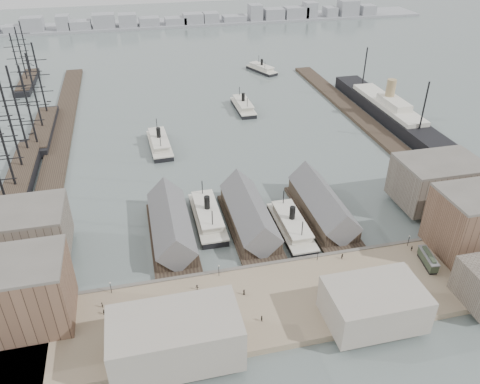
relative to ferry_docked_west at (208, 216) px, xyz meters
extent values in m
plane|color=#53605F|center=(13.00, -23.08, -2.52)|extent=(900.00, 900.00, 0.00)
cube|color=#89765C|center=(13.00, -43.08, -1.52)|extent=(180.00, 30.00, 2.00)
cube|color=#59544C|center=(13.00, -28.28, -1.37)|extent=(180.00, 1.20, 2.30)
cube|color=#2D231C|center=(-55.00, 76.92, -1.72)|extent=(10.00, 220.00, 1.60)
cube|color=#2D231C|center=(91.00, 66.92, -1.72)|extent=(10.00, 180.00, 1.60)
cube|color=#2D231C|center=(-13.00, -7.08, -1.92)|extent=(14.00, 42.00, 1.20)
cube|color=#2D231C|center=(-13.00, -6.08, 1.18)|extent=(12.00, 36.00, 5.00)
cube|color=#59595B|center=(-13.00, -6.08, 3.78)|extent=(12.60, 37.00, 12.60)
cube|color=#2D231C|center=(13.00, -7.08, -1.92)|extent=(14.00, 42.00, 1.20)
cube|color=#2D231C|center=(13.00, -6.08, 1.18)|extent=(12.00, 36.00, 5.00)
cube|color=#59595B|center=(13.00, -6.08, 3.78)|extent=(12.60, 37.00, 12.60)
cube|color=#2D231C|center=(39.00, -7.08, -1.92)|extent=(14.00, 42.00, 1.20)
cube|color=#2D231C|center=(39.00, -6.08, 1.18)|extent=(12.00, 36.00, 5.00)
cube|color=#59595B|center=(39.00, -6.08, 3.78)|extent=(12.60, 37.00, 12.60)
cube|color=brown|center=(-57.00, -35.08, 8.48)|extent=(32.00, 18.00, 18.00)
cube|color=#60564C|center=(-57.00, -5.08, 6.48)|extent=(26.00, 20.00, 14.00)
cube|color=#60564C|center=(81.00, -8.08, 6.98)|extent=(28.00, 20.00, 15.00)
cube|color=gray|center=(33.00, -55.08, 4.48)|extent=(24.00, 16.00, 10.00)
cube|color=gray|center=(-17.00, -55.08, 5.48)|extent=(30.00, 16.00, 12.00)
cylinder|color=black|center=(-32.00, -30.08, 1.28)|extent=(0.16, 0.16, 3.60)
sphere|color=beige|center=(-32.00, -30.08, 3.18)|extent=(0.44, 0.44, 0.44)
cylinder|color=black|center=(-2.00, -30.08, 1.28)|extent=(0.16, 0.16, 3.60)
sphere|color=beige|center=(-2.00, -30.08, 3.18)|extent=(0.44, 0.44, 0.44)
cylinder|color=black|center=(28.00, -30.08, 1.28)|extent=(0.16, 0.16, 3.60)
sphere|color=beige|center=(28.00, -30.08, 3.18)|extent=(0.44, 0.44, 0.44)
cylinder|color=black|center=(58.00, -30.08, 1.28)|extent=(0.16, 0.16, 3.60)
sphere|color=beige|center=(58.00, -30.08, 3.18)|extent=(0.44, 0.44, 0.44)
cube|color=gray|center=(13.00, 316.92, -1.52)|extent=(500.00, 40.00, 2.00)
cube|color=gray|center=(-110.57, 306.92, 1.10)|extent=(14.71, 14.00, 7.23)
cube|color=gray|center=(-94.98, 306.92, 4.09)|extent=(17.63, 14.00, 13.23)
cube|color=gray|center=(-70.49, 306.92, 4.27)|extent=(10.74, 14.00, 13.58)
cube|color=gray|center=(-56.86, 306.92, 1.80)|extent=(18.06, 14.00, 8.64)
cube|color=gray|center=(-36.92, 306.92, 4.12)|extent=(18.55, 14.00, 13.29)
cube|color=gray|center=(-16.70, 306.92, 3.71)|extent=(15.33, 14.00, 12.47)
cube|color=gray|center=(1.71, 306.92, 1.84)|extent=(17.56, 14.00, 8.72)
cube|color=gray|center=(24.96, 306.92, 1.30)|extent=(18.76, 14.00, 7.63)
cube|color=gray|center=(40.85, 306.92, 2.65)|extent=(17.61, 14.00, 10.35)
cube|color=gray|center=(57.04, 306.92, 2.63)|extent=(13.38, 14.00, 10.30)
cube|color=gray|center=(78.61, 306.92, 0.86)|extent=(20.73, 14.00, 6.75)
cube|color=gray|center=(98.69, 306.92, 5.26)|extent=(11.51, 14.00, 15.57)
cube|color=gray|center=(116.47, 306.92, 3.11)|extent=(18.17, 14.00, 11.26)
cube|color=gray|center=(138.20, 306.92, 3.39)|extent=(21.81, 14.00, 11.83)
cube|color=gray|center=(152.05, 306.92, 5.23)|extent=(11.12, 14.00, 15.50)
cube|color=gray|center=(172.69, 306.92, 2.62)|extent=(10.90, 14.00, 10.29)
cube|color=gray|center=(190.90, 306.92, 5.34)|extent=(17.95, 14.00, 15.72)
cube|color=gray|center=(210.92, 306.92, 2.73)|extent=(14.21, 14.00, 10.51)
cube|color=black|center=(0.00, 0.00, -1.55)|extent=(8.61, 30.13, 1.94)
cube|color=beige|center=(0.00, 0.00, -0.15)|extent=(9.04, 30.13, 0.54)
cube|color=beige|center=(0.00, 0.00, 1.35)|extent=(6.99, 21.52, 2.37)
cube|color=beige|center=(0.00, 0.00, 2.86)|extent=(7.53, 23.67, 0.43)
cylinder|color=black|center=(0.00, 0.00, 5.23)|extent=(1.94, 1.94, 4.84)
cylinder|color=black|center=(0.00, 9.68, 5.01)|extent=(0.32, 0.32, 6.46)
cylinder|color=black|center=(0.00, -9.68, 5.01)|extent=(0.32, 0.32, 6.46)
cube|color=black|center=(26.00, -12.03, -1.59)|extent=(8.30, 29.06, 1.87)
cube|color=beige|center=(26.00, -12.03, -0.24)|extent=(8.72, 29.06, 0.52)
cube|color=beige|center=(26.00, -12.03, 1.21)|extent=(6.75, 20.76, 2.28)
cube|color=beige|center=(26.00, -12.03, 2.67)|extent=(7.26, 22.83, 0.42)
cylinder|color=black|center=(26.00, -12.03, 4.95)|extent=(1.87, 1.87, 4.67)
cylinder|color=black|center=(26.00, -2.69, 4.74)|extent=(0.31, 0.31, 6.23)
cylinder|color=black|center=(26.00, -21.37, 4.74)|extent=(0.31, 0.31, 6.23)
cube|color=black|center=(-10.92, 61.36, -1.59)|extent=(9.43, 29.19, 1.86)
cube|color=beige|center=(-10.92, 61.36, -0.25)|extent=(9.85, 29.20, 0.52)
cube|color=beige|center=(-10.92, 61.36, 1.19)|extent=(7.55, 20.88, 2.27)
cube|color=beige|center=(-10.92, 61.36, 2.63)|extent=(8.15, 22.96, 0.41)
cylinder|color=black|center=(-10.92, 61.36, 4.90)|extent=(1.86, 1.86, 4.64)
cylinder|color=black|center=(-10.92, 70.64, 4.70)|extent=(0.31, 0.31, 6.19)
cylinder|color=black|center=(-10.92, 52.08, 4.70)|extent=(0.31, 0.31, 6.19)
cube|color=black|center=(36.20, 97.26, -1.65)|extent=(7.84, 27.08, 1.74)
cube|color=beige|center=(36.20, 97.26, -0.40)|extent=(8.22, 27.08, 0.48)
cube|color=beige|center=(36.20, 97.26, 0.96)|extent=(6.36, 19.34, 2.13)
cube|color=beige|center=(36.20, 97.26, 2.31)|extent=(6.85, 21.28, 0.39)
cylinder|color=black|center=(36.20, 97.26, 4.43)|extent=(1.74, 1.74, 4.35)
cylinder|color=black|center=(36.20, 105.95, 4.24)|extent=(0.29, 0.29, 5.80)
cylinder|color=black|center=(36.20, 88.56, 4.24)|extent=(0.29, 0.29, 5.80)
cube|color=black|center=(63.59, 158.85, -1.73)|extent=(16.04, 25.31, 1.58)
cube|color=beige|center=(63.59, 158.85, -0.59)|extent=(16.36, 25.45, 0.44)
cube|color=beige|center=(63.59, 158.85, 0.63)|extent=(12.09, 18.35, 1.93)
cube|color=beige|center=(63.59, 158.85, 1.86)|extent=(13.18, 20.13, 0.35)
cylinder|color=black|center=(63.59, 158.85, 3.78)|extent=(1.58, 1.58, 3.94)
cylinder|color=black|center=(63.59, 166.73, 3.61)|extent=(0.26, 0.26, 5.25)
cylinder|color=black|center=(63.59, 150.97, 3.61)|extent=(0.26, 0.26, 5.25)
cube|color=black|center=(-66.28, 41.79, -0.58)|extent=(9.70, 66.79, 3.88)
cube|color=#2D231C|center=(-66.28, 41.79, 1.68)|extent=(9.16, 60.11, 0.65)
cylinder|color=black|center=(-66.28, 34.00, 19.02)|extent=(0.86, 0.86, 36.63)
cylinder|color=black|center=(-66.28, 49.58, 19.02)|extent=(0.86, 0.86, 36.63)
cylinder|color=black|center=(-66.28, 65.17, 19.02)|extent=(0.86, 0.86, 36.63)
cube|color=black|center=(-63.08, 89.30, -0.66)|extent=(9.29, 53.69, 3.72)
cube|color=#2D231C|center=(-63.08, 89.30, 1.51)|extent=(8.78, 48.32, 0.62)
cylinder|color=black|center=(-63.08, 70.51, 18.13)|extent=(0.83, 0.83, 35.11)
cylinder|color=black|center=(-63.08, 89.30, 18.13)|extent=(0.83, 0.83, 35.11)
cylinder|color=black|center=(-63.08, 108.09, 18.13)|extent=(0.83, 0.83, 35.11)
cube|color=black|center=(-80.75, 166.61, -0.87)|extent=(8.27, 45.94, 3.31)
cube|color=#2D231C|center=(-80.75, 166.61, 1.06)|extent=(7.81, 41.35, 0.55)
cylinder|color=black|center=(-80.75, 150.53, 15.85)|extent=(0.74, 0.74, 31.24)
cylinder|color=black|center=(-80.75, 166.61, 15.85)|extent=(0.74, 0.74, 31.24)
cylinder|color=black|center=(-80.75, 182.69, 15.85)|extent=(0.74, 0.74, 31.24)
cube|color=black|center=(105.00, 70.44, 0.60)|extent=(13.52, 98.78, 6.24)
cube|color=beige|center=(105.00, 70.44, 4.76)|extent=(11.44, 57.19, 2.08)
cube|color=beige|center=(105.00, 65.24, 7.36)|extent=(8.32, 20.80, 3.12)
cylinder|color=tan|center=(105.00, 70.44, 12.04)|extent=(4.58, 4.58, 10.40)
cube|color=black|center=(58.82, -39.47, -0.14)|extent=(3.74, 9.30, 0.76)
cube|color=#2D3829|center=(58.82, -39.47, 1.48)|extent=(3.91, 9.78, 2.47)
cube|color=#59595B|center=(58.82, -39.47, 2.86)|extent=(4.16, 10.19, 0.29)
imported|color=black|center=(-15.82, -37.06, 0.32)|extent=(1.73, 1.59, 1.69)
cube|color=#3F2D21|center=(-18.39, -37.48, 0.38)|extent=(2.81, 1.90, 0.25)
cylinder|color=black|center=(-18.27, -38.17, 0.03)|extent=(1.10, 0.26, 1.10)
cylinder|color=black|center=(-18.50, -36.79, 0.03)|extent=(1.10, 0.26, 1.10)
imported|color=black|center=(-4.89, -40.28, 0.28)|extent=(2.08, 1.39, 1.61)
cube|color=#3F2D21|center=(-7.37, -41.06, 0.38)|extent=(2.93, 2.21, 0.25)
cylinder|color=black|center=(-7.16, -41.73, 0.03)|extent=(1.07, 0.40, 1.10)
cylinder|color=black|center=(-7.58, -40.39, 0.03)|extent=(1.07, 0.40, 1.10)
imported|color=black|center=(40.19, -47.30, 0.32)|extent=(1.90, 2.04, 1.68)
cube|color=#3F2D21|center=(37.73, -48.15, 0.38)|extent=(2.95, 2.27, 0.25)
cylinder|color=black|center=(37.96, -48.81, 0.03)|extent=(1.07, 0.44, 1.10)
cylinder|color=black|center=(37.50, -47.49, 0.03)|extent=(1.07, 0.44, 1.10)
imported|color=black|center=(-34.36, -35.10, 0.36)|extent=(0.73, 0.79, 1.77)
imported|color=black|center=(-23.94, -46.26, 0.27)|extent=(0.60, 0.77, 1.58)
imported|color=black|center=(-8.94, -34.16, 0.28)|extent=(1.19, 0.98, 1.61)
imported|color=black|center=(5.33, -49.39, 0.39)|extent=(0.45, 1.07, 1.82)
imported|color=black|center=(3.20, -39.07, 0.34)|extent=(0.80, 0.98, 1.72)
imported|color=black|center=(26.33, -44.61, 0.29)|extent=(0.51, 0.64, 1.62)
imported|color=black|center=(35.57, -31.08, 0.36)|extent=(0.77, 0.94, 1.76)
imported|color=black|center=(47.99, -47.02, 0.32)|extent=(1.16, 1.25, 1.69)
imported|color=black|center=(57.95, -32.43, 0.31)|extent=(0.41, 0.97, 1.66)
imported|color=black|center=(-30.07, -46.88, 0.28)|extent=(0.63, 0.85, 1.60)
imported|color=black|center=(-33.90, -37.68, 0.31)|extent=(0.71, 1.05, 1.66)
camera|label=1|loc=(-19.63, -130.37, 90.26)|focal=35.00mm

